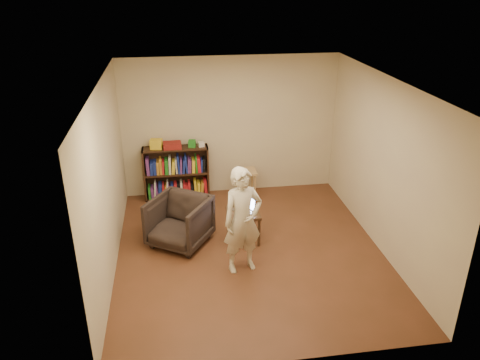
{
  "coord_description": "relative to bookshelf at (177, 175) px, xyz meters",
  "views": [
    {
      "loc": [
        -1.05,
        -6.03,
        3.94
      ],
      "look_at": [
        -0.1,
        0.35,
        1.05
      ],
      "focal_mm": 35.0,
      "sensor_mm": 36.0,
      "label": 1
    }
  ],
  "objects": [
    {
      "name": "side_table",
      "position": [
        0.99,
        -1.75,
        -0.02
      ],
      "size": [
        0.5,
        0.5,
        0.51
      ],
      "color": "#311E10",
      "rests_on": "floor"
    },
    {
      "name": "box_yellow",
      "position": [
        -0.33,
        -0.02,
        0.65
      ],
      "size": [
        0.23,
        0.19,
        0.17
      ],
      "primitive_type": "cube",
      "rotation": [
        0.0,
        0.0,
        -0.16
      ],
      "color": "yellow",
      "rests_on": "bookshelf"
    },
    {
      "name": "wall_left",
      "position": [
        -0.96,
        -2.09,
        0.86
      ],
      "size": [
        0.0,
        4.5,
        4.5
      ],
      "primitive_type": "plane",
      "rotation": [
        1.57,
        0.0,
        1.57
      ],
      "color": "#BAA68D",
      "rests_on": "floor"
    },
    {
      "name": "box_white",
      "position": [
        0.48,
        -0.03,
        0.6
      ],
      "size": [
        0.12,
        0.12,
        0.08
      ],
      "primitive_type": "cube",
      "rotation": [
        0.0,
        0.0,
        0.2
      ],
      "color": "silver",
      "rests_on": "bookshelf"
    },
    {
      "name": "wall_right",
      "position": [
        3.04,
        -2.09,
        0.86
      ],
      "size": [
        0.0,
        4.5,
        4.5
      ],
      "primitive_type": "plane",
      "rotation": [
        1.57,
        0.0,
        -1.57
      ],
      "color": "#BAA68D",
      "rests_on": "floor"
    },
    {
      "name": "floor",
      "position": [
        1.04,
        -2.09,
        -0.44
      ],
      "size": [
        4.5,
        4.5,
        0.0
      ],
      "primitive_type": "plane",
      "color": "#4D2C18",
      "rests_on": "ground"
    },
    {
      "name": "box_green",
      "position": [
        0.31,
        -0.02,
        0.62
      ],
      "size": [
        0.15,
        0.15,
        0.13
      ],
      "primitive_type": "cube",
      "rotation": [
        0.0,
        0.0,
        -0.18
      ],
      "color": "#217B20",
      "rests_on": "bookshelf"
    },
    {
      "name": "armchair",
      "position": [
        -0.0,
        -1.7,
        -0.05
      ],
      "size": [
        1.16,
        1.16,
        0.77
      ],
      "primitive_type": "imported",
      "rotation": [
        0.0,
        0.0,
        -0.57
      ],
      "color": "black",
      "rests_on": "floor"
    },
    {
      "name": "bookshelf",
      "position": [
        0.0,
        0.0,
        0.0
      ],
      "size": [
        1.2,
        0.3,
        1.0
      ],
      "color": "black",
      "rests_on": "floor"
    },
    {
      "name": "red_cloth",
      "position": [
        -0.05,
        -0.03,
        0.61
      ],
      "size": [
        0.33,
        0.25,
        0.11
      ],
      "primitive_type": "cube",
      "rotation": [
        0.0,
        0.0,
        0.03
      ],
      "color": "maroon",
      "rests_on": "bookshelf"
    },
    {
      "name": "ceiling",
      "position": [
        1.04,
        -2.09,
        2.16
      ],
      "size": [
        4.5,
        4.5,
        0.0
      ],
      "primitive_type": "plane",
      "color": "white",
      "rests_on": "wall_back"
    },
    {
      "name": "wall_back",
      "position": [
        1.04,
        0.16,
        0.86
      ],
      "size": [
        4.0,
        0.0,
        4.0
      ],
      "primitive_type": "plane",
      "rotation": [
        1.57,
        0.0,
        0.0
      ],
      "color": "#BAA68D",
      "rests_on": "floor"
    },
    {
      "name": "stool",
      "position": [
        1.28,
        -0.23,
        0.01
      ],
      "size": [
        0.38,
        0.38,
        0.55
      ],
      "color": "#A87E51",
      "rests_on": "floor"
    },
    {
      "name": "laptop",
      "position": [
        1.04,
        -1.72,
        0.13
      ],
      "size": [
        0.35,
        0.39,
        0.24
      ],
      "rotation": [
        0.0,
        0.0,
        -1.1
      ],
      "color": "#AEAFB3",
      "rests_on": "side_table"
    },
    {
      "name": "person",
      "position": [
        0.87,
        -2.52,
        0.34
      ],
      "size": [
        0.65,
        0.51,
        1.57
      ],
      "primitive_type": "imported",
      "rotation": [
        0.0,
        0.0,
        0.26
      ],
      "color": "beige",
      "rests_on": "floor"
    }
  ]
}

